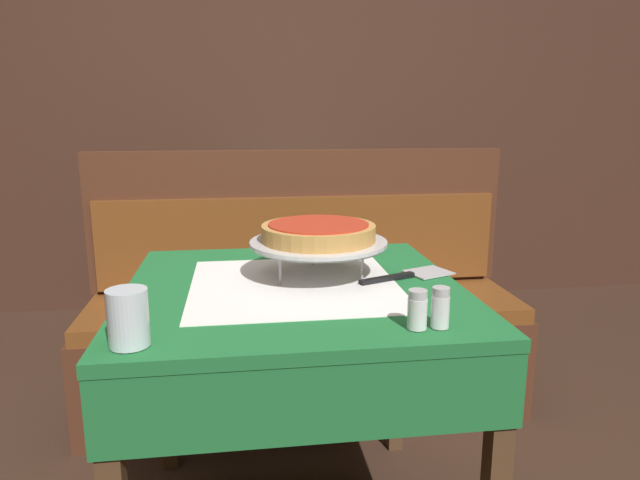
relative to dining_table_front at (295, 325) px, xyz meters
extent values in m
cube|color=#1E6B33|center=(0.00, 0.00, 0.10)|extent=(0.88, 0.88, 0.03)
cube|color=white|center=(0.00, 0.00, 0.11)|extent=(0.54, 0.54, 0.00)
cube|color=#1E6B33|center=(0.00, 0.00, 0.00)|extent=(0.87, 0.87, 0.17)
cube|color=#4C331E|center=(-0.40, 0.40, -0.29)|extent=(0.05, 0.05, 0.74)
cube|color=#4C331E|center=(0.40, 0.40, -0.29)|extent=(0.05, 0.05, 0.74)
cube|color=#1E6B33|center=(0.20, 1.59, 0.10)|extent=(0.78, 0.78, 0.03)
cube|color=white|center=(0.20, 1.59, 0.12)|extent=(0.48, 0.48, 0.00)
cube|color=#1E6B33|center=(0.20, 1.59, 0.03)|extent=(0.77, 0.77, 0.10)
cube|color=#4C331E|center=(-0.15, 1.23, -0.29)|extent=(0.05, 0.05, 0.74)
cube|color=#4C331E|center=(0.56, 1.23, -0.29)|extent=(0.05, 0.05, 0.74)
cube|color=#4C331E|center=(-0.15, 1.94, -0.29)|extent=(0.05, 0.05, 0.74)
cube|color=#4C331E|center=(0.56, 1.94, -0.29)|extent=(0.05, 0.05, 0.74)
cube|color=#4C2819|center=(0.11, 0.76, -0.45)|extent=(1.77, 0.50, 0.41)
cube|color=brown|center=(0.11, 0.76, -0.22)|extent=(1.74, 0.49, 0.06)
cube|color=#4C2819|center=(0.11, 0.98, 0.11)|extent=(1.77, 0.06, 0.59)
cube|color=brown|center=(0.11, 0.93, 0.02)|extent=(1.70, 0.02, 0.38)
cube|color=#3D2319|center=(0.00, 2.18, 0.54)|extent=(6.00, 0.04, 2.40)
cylinder|color=#ADADB2|center=(0.07, 0.19, 0.16)|extent=(0.01, 0.01, 0.09)
cylinder|color=#ADADB2|center=(-0.04, 0.00, 0.16)|extent=(0.01, 0.01, 0.09)
cylinder|color=#ADADB2|center=(0.18, 0.00, 0.16)|extent=(0.01, 0.01, 0.09)
cylinder|color=#ADADB2|center=(0.07, 0.06, 0.20)|extent=(0.26, 0.26, 0.01)
cylinder|color=silver|center=(0.07, 0.06, 0.21)|extent=(0.36, 0.36, 0.01)
cylinder|color=silver|center=(0.07, 0.06, 0.21)|extent=(0.38, 0.38, 0.01)
cylinder|color=#C68E47|center=(0.07, 0.06, 0.24)|extent=(0.31, 0.31, 0.04)
cylinder|color=red|center=(0.07, 0.06, 0.26)|extent=(0.27, 0.27, 0.01)
cube|color=#BCBCC1|center=(0.39, 0.06, 0.12)|extent=(0.15, 0.14, 0.00)
cube|color=black|center=(0.25, 0.00, 0.12)|extent=(0.17, 0.08, 0.01)
cylinder|color=silver|center=(-0.36, -0.36, 0.17)|extent=(0.08, 0.08, 0.11)
cylinder|color=silver|center=(0.23, -0.35, 0.15)|extent=(0.04, 0.04, 0.07)
cylinder|color=#B7B7BC|center=(0.23, -0.35, 0.19)|extent=(0.04, 0.04, 0.02)
cylinder|color=silver|center=(0.28, -0.35, 0.15)|extent=(0.04, 0.04, 0.07)
cylinder|color=#B7B7BC|center=(0.28, -0.35, 0.19)|extent=(0.04, 0.04, 0.02)
cube|color=#B2B2B7|center=(0.08, 0.39, 0.16)|extent=(0.10, 0.05, 0.09)
cube|color=black|center=(0.27, 1.55, 0.13)|extent=(0.12, 0.12, 0.03)
cylinder|color=black|center=(0.27, 1.55, 0.21)|extent=(0.01, 0.01, 0.13)
cylinder|color=gold|center=(0.27, 1.58, 0.20)|extent=(0.04, 0.04, 0.10)
cylinder|color=red|center=(0.24, 1.53, 0.20)|extent=(0.04, 0.04, 0.10)
cylinder|color=#99194C|center=(0.31, 1.53, 0.20)|extent=(0.04, 0.04, 0.10)
camera|label=1|loc=(-0.13, -1.45, 0.56)|focal=32.00mm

